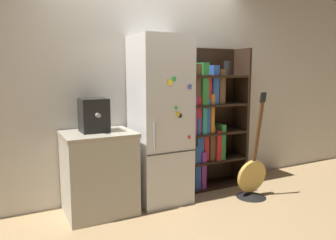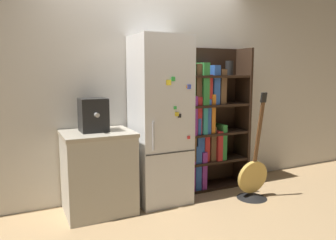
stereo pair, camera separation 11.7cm
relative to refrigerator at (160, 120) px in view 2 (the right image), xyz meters
name	(u,v)px [view 2 (the right image)]	position (x,y,z in m)	size (l,w,h in m)	color
ground_plane	(166,204)	(0.00, -0.16, -0.94)	(16.00, 16.00, 0.00)	tan
wall_back	(149,87)	(0.00, 0.31, 0.36)	(8.00, 0.05, 2.60)	silver
refrigerator	(160,120)	(0.00, 0.00, 0.00)	(0.59, 0.60, 1.87)	silver
bookshelf	(205,122)	(0.69, 0.14, -0.09)	(0.91, 0.35, 1.78)	black
kitchen_counter	(98,172)	(-0.72, -0.01, -0.50)	(0.72, 0.61, 0.86)	#BCB7A8
espresso_machine	(93,115)	(-0.74, 0.02, 0.10)	(0.27, 0.32, 0.34)	black
guitar	(253,184)	(1.00, -0.43, -0.76)	(0.39, 0.35, 1.26)	black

